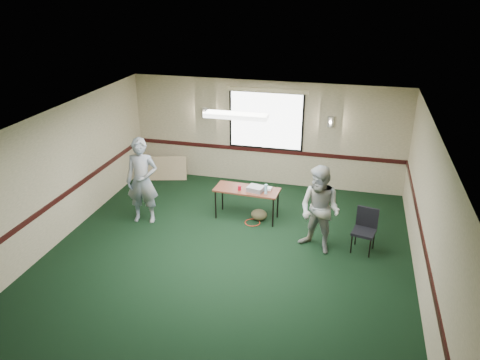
% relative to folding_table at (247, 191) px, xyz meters
% --- Properties ---
extents(ground, '(8.00, 8.00, 0.00)m').
position_rel_folding_table_xyz_m(ground, '(0.00, -1.93, -0.66)').
color(ground, black).
rests_on(ground, ground).
extents(room_shell, '(8.00, 8.02, 8.00)m').
position_rel_folding_table_xyz_m(room_shell, '(0.00, 0.19, 0.92)').
color(room_shell, tan).
rests_on(room_shell, ground).
extents(folding_table, '(1.46, 0.65, 0.72)m').
position_rel_folding_table_xyz_m(folding_table, '(0.00, 0.00, 0.00)').
color(folding_table, '#502517').
rests_on(folding_table, ground).
extents(projector, '(0.39, 0.34, 0.11)m').
position_rel_folding_table_xyz_m(projector, '(0.21, -0.06, 0.11)').
color(projector, gray).
rests_on(projector, folding_table).
extents(game_console, '(0.21, 0.17, 0.05)m').
position_rel_folding_table_xyz_m(game_console, '(0.44, 0.09, 0.08)').
color(game_console, white).
rests_on(game_console, folding_table).
extents(red_cup, '(0.07, 0.07, 0.11)m').
position_rel_folding_table_xyz_m(red_cup, '(-0.15, -0.09, 0.11)').
color(red_cup, '#A80B1D').
rests_on(red_cup, folding_table).
extents(water_bottle, '(0.06, 0.06, 0.22)m').
position_rel_folding_table_xyz_m(water_bottle, '(0.45, -0.14, 0.16)').
color(water_bottle, '#8BCAE3').
rests_on(water_bottle, folding_table).
extents(duffel_bag, '(0.45, 0.40, 0.26)m').
position_rel_folding_table_xyz_m(duffel_bag, '(0.29, -0.04, -0.53)').
color(duffel_bag, '#4D462C').
rests_on(duffel_bag, ground).
extents(cable_coil, '(0.43, 0.43, 0.02)m').
position_rel_folding_table_xyz_m(cable_coil, '(0.18, -0.21, -0.65)').
color(cable_coil, red).
rests_on(cable_coil, ground).
extents(folded_table, '(1.25, 0.50, 0.64)m').
position_rel_folding_table_xyz_m(folded_table, '(-2.68, 1.58, -0.34)').
color(folded_table, tan).
rests_on(folded_table, ground).
extents(conference_chair, '(0.51, 0.52, 0.87)m').
position_rel_folding_table_xyz_m(conference_chair, '(2.57, -0.71, -0.15)').
color(conference_chair, black).
rests_on(conference_chair, ground).
extents(person_left, '(0.76, 0.56, 1.92)m').
position_rel_folding_table_xyz_m(person_left, '(-2.18, -0.66, 0.30)').
color(person_left, '#3B5A81').
rests_on(person_left, ground).
extents(person_right, '(1.07, 0.99, 1.77)m').
position_rel_folding_table_xyz_m(person_right, '(1.68, -0.96, 0.22)').
color(person_right, '#7189B0').
rests_on(person_right, ground).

